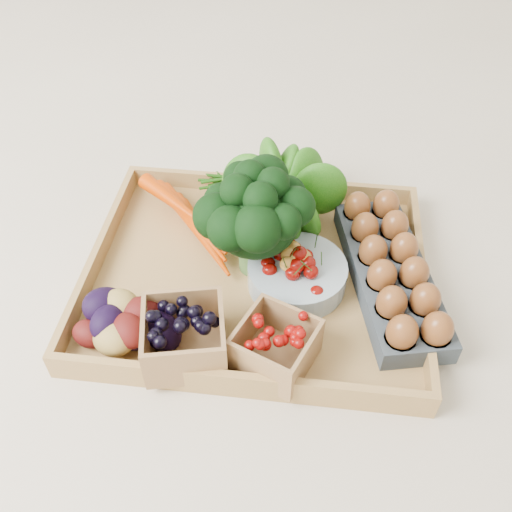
# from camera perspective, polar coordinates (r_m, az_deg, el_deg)

# --- Properties ---
(ground) EXTENTS (4.00, 4.00, 0.00)m
(ground) POSITION_cam_1_polar(r_m,az_deg,el_deg) (0.97, 0.00, -2.49)
(ground) COLOR beige
(ground) RESTS_ON ground
(tray) EXTENTS (0.55, 0.45, 0.01)m
(tray) POSITION_cam_1_polar(r_m,az_deg,el_deg) (0.96, 0.00, -2.19)
(tray) COLOR #AB8247
(tray) RESTS_ON ground
(carrots) EXTENTS (0.21, 0.15, 0.05)m
(carrots) POSITION_cam_1_polar(r_m,az_deg,el_deg) (1.02, -6.26, 3.42)
(carrots) COLOR #C33700
(carrots) RESTS_ON tray
(lettuce) EXTENTS (0.15, 0.15, 0.15)m
(lettuce) POSITION_cam_1_polar(r_m,az_deg,el_deg) (1.01, 2.41, 6.81)
(lettuce) COLOR #0E4C0C
(lettuce) RESTS_ON tray
(broccoli) EXTENTS (0.18, 0.18, 0.14)m
(broccoli) POSITION_cam_1_polar(r_m,az_deg,el_deg) (0.92, -0.09, 2.05)
(broccoli) COLOR black
(broccoli) RESTS_ON tray
(cherry_bowl) EXTENTS (0.16, 0.16, 0.04)m
(cherry_bowl) POSITION_cam_1_polar(r_m,az_deg,el_deg) (0.93, 4.13, -1.88)
(cherry_bowl) COLOR #8C9EA5
(cherry_bowl) RESTS_ON tray
(egg_carton) EXTENTS (0.19, 0.35, 0.04)m
(egg_carton) POSITION_cam_1_polar(r_m,az_deg,el_deg) (0.95, 13.23, -1.95)
(egg_carton) COLOR #343C42
(egg_carton) RESTS_ON tray
(potatoes) EXTENTS (0.16, 0.16, 0.09)m
(potatoes) POSITION_cam_1_polar(r_m,az_deg,el_deg) (0.86, -12.96, -5.94)
(potatoes) COLOR #390A09
(potatoes) RESTS_ON tray
(punnet_blackberry) EXTENTS (0.14, 0.14, 0.08)m
(punnet_blackberry) POSITION_cam_1_polar(r_m,az_deg,el_deg) (0.83, -7.15, -7.97)
(punnet_blackberry) COLOR black
(punnet_blackberry) RESTS_ON tray
(punnet_raspberry) EXTENTS (0.14, 0.14, 0.07)m
(punnet_raspberry) POSITION_cam_1_polar(r_m,az_deg,el_deg) (0.82, 1.96, -8.95)
(punnet_raspberry) COLOR #6F0604
(punnet_raspberry) RESTS_ON tray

